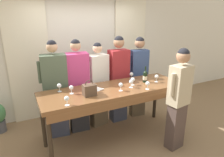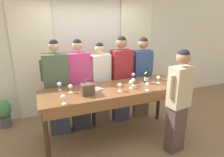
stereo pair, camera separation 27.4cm
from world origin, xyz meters
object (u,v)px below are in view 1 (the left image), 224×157
object	(u,v)px
wine_glass_front_mid	(131,82)
wine_glass_center_left	(71,88)
guest_cream_sweater	(98,85)
guest_navy_coat	(138,76)
wine_glass_back_mid	(67,99)
wine_glass_center_mid	(157,77)
guest_pink_top	(78,87)
guest_striped_shirt	(119,79)
wine_glass_back_right	(94,86)
wine_glass_center_right	(148,84)
wine_glass_near_host	(131,74)
guest_olive_jacket	(56,90)
wine_glass_back_left	(121,85)
wine_glass_front_left	(133,80)
host_pouring	(179,98)
handbag	(89,90)
wine_glass_front_right	(59,86)
tasting_bar	(115,93)
wine_bottle	(145,76)

from	to	relation	value
wine_glass_front_mid	wine_glass_center_left	size ratio (longest dim) A/B	1.00
guest_cream_sweater	guest_navy_coat	xyz separation A→B (m)	(0.96, 0.00, 0.06)
wine_glass_back_mid	wine_glass_front_mid	bearing A→B (deg)	10.04
wine_glass_center_mid	guest_pink_top	bearing A→B (deg)	153.54
guest_striped_shirt	wine_glass_back_right	bearing A→B (deg)	-141.88
wine_glass_center_right	guest_striped_shirt	size ratio (longest dim) A/B	0.08
wine_glass_center_right	wine_glass_back_mid	bearing A→B (deg)	-179.60
wine_glass_center_right	wine_glass_near_host	world-z (taller)	same
wine_glass_center_right	guest_cream_sweater	xyz separation A→B (m)	(-0.53, 0.91, -0.23)
guest_olive_jacket	wine_glass_near_host	bearing A→B (deg)	-12.55
guest_olive_jacket	wine_glass_back_right	bearing A→B (deg)	-50.86
guest_olive_jacket	wine_glass_back_left	bearing A→B (deg)	-39.74
guest_cream_sweater	wine_glass_front_left	bearing A→B (deg)	-56.22
guest_pink_top	host_pouring	bearing A→B (deg)	-44.60
guest_striped_shirt	handbag	bearing A→B (deg)	-141.73
handbag	wine_glass_front_right	bearing A→B (deg)	136.31
wine_glass_back_left	wine_glass_back_mid	xyz separation A→B (m)	(-0.95, -0.15, 0.00)
guest_cream_sweater	wine_glass_front_right	bearing A→B (deg)	-157.45
wine_glass_back_mid	host_pouring	world-z (taller)	host_pouring
wine_glass_center_mid	host_pouring	world-z (taller)	host_pouring
wine_glass_front_mid	handbag	bearing A→B (deg)	-179.46
guest_olive_jacket	guest_cream_sweater	world-z (taller)	guest_olive_jacket
wine_glass_center_left	wine_glass_center_mid	world-z (taller)	same
tasting_bar	guest_striped_shirt	size ratio (longest dim) A/B	1.38
wine_glass_center_mid	handbag	bearing A→B (deg)	-177.80
wine_glass_front_right	wine_glass_center_left	bearing A→B (deg)	-49.96
wine_bottle	guest_striped_shirt	distance (m)	0.66
wine_glass_front_mid	guest_cream_sweater	xyz separation A→B (m)	(-0.32, 0.71, -0.23)
tasting_bar	wine_glass_back_mid	bearing A→B (deg)	-161.76
wine_bottle	wine_glass_back_right	xyz separation A→B (m)	(-1.04, -0.04, -0.01)
wine_glass_back_mid	wine_glass_back_right	xyz separation A→B (m)	(0.53, 0.30, 0.00)
wine_glass_front_right	wine_glass_near_host	distance (m)	1.41
wine_bottle	wine_glass_back_right	size ratio (longest dim) A/B	2.17
guest_olive_jacket	guest_pink_top	xyz separation A→B (m)	(0.41, 0.00, -0.00)
wine_bottle	wine_glass_back_mid	size ratio (longest dim) A/B	2.17
wine_glass_center_mid	wine_bottle	bearing A→B (deg)	157.94
guest_cream_sweater	tasting_bar	bearing A→B (deg)	-85.57
tasting_bar	wine_glass_center_mid	world-z (taller)	wine_glass_center_mid
wine_bottle	handbag	xyz separation A→B (m)	(-1.16, -0.14, -0.02)
wine_glass_near_host	guest_cream_sweater	distance (m)	0.70
wine_glass_back_right	guest_pink_top	xyz separation A→B (m)	(-0.09, 0.62, -0.20)
wine_glass_center_mid	guest_cream_sweater	bearing A→B (deg)	143.96
wine_glass_front_mid	wine_glass_back_left	world-z (taller)	same
wine_glass_near_host	wine_glass_center_right	bearing A→B (deg)	-94.69
wine_glass_back_right	tasting_bar	bearing A→B (deg)	0.14
wine_bottle	wine_glass_front_right	world-z (taller)	wine_bottle
wine_glass_center_mid	guest_striped_shirt	distance (m)	0.82
wine_glass_front_right	wine_glass_center_right	bearing A→B (deg)	-22.44
guest_pink_top	guest_striped_shirt	xyz separation A→B (m)	(0.89, -0.00, 0.03)
wine_glass_center_right	wine_glass_front_mid	bearing A→B (deg)	135.73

